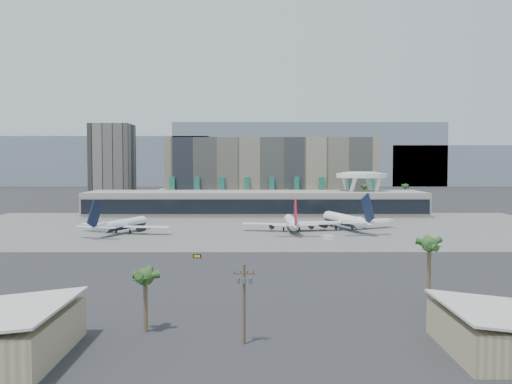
{
  "coord_description": "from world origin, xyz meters",
  "views": [
    {
      "loc": [
        -0.45,
        -179.63,
        27.2
      ],
      "look_at": [
        0.13,
        40.0,
        15.45
      ],
      "focal_mm": 40.0,
      "sensor_mm": 36.0,
      "label": 1
    }
  ],
  "objects_px": {
    "service_vehicle_a": "(137,226)",
    "service_vehicle_b": "(328,238)",
    "airliner_left": "(122,224)",
    "utility_pole": "(244,297)",
    "airliner_centre": "(292,223)",
    "taxiway_sign": "(197,256)",
    "airliner_right": "(345,220)"
  },
  "relations": [
    {
      "from": "service_vehicle_b",
      "to": "taxiway_sign",
      "type": "relative_size",
      "value": 1.42
    },
    {
      "from": "airliner_left",
      "to": "taxiway_sign",
      "type": "distance_m",
      "value": 64.41
    },
    {
      "from": "airliner_right",
      "to": "service_vehicle_a",
      "type": "height_order",
      "value": "airliner_right"
    },
    {
      "from": "airliner_right",
      "to": "taxiway_sign",
      "type": "xyz_separation_m",
      "value": [
        -52.28,
        -66.04,
        -3.46
      ]
    },
    {
      "from": "utility_pole",
      "to": "airliner_centre",
      "type": "relative_size",
      "value": 0.3
    },
    {
      "from": "airliner_right",
      "to": "service_vehicle_b",
      "type": "height_order",
      "value": "airliner_right"
    },
    {
      "from": "airliner_right",
      "to": "service_vehicle_b",
      "type": "xyz_separation_m",
      "value": [
        -10.57,
        -29.59,
        -3.12
      ]
    },
    {
      "from": "airliner_left",
      "to": "service_vehicle_b",
      "type": "distance_m",
      "value": 77.84
    },
    {
      "from": "utility_pole",
      "to": "service_vehicle_b",
      "type": "distance_m",
      "value": 115.74
    },
    {
      "from": "service_vehicle_a",
      "to": "taxiway_sign",
      "type": "height_order",
      "value": "service_vehicle_a"
    },
    {
      "from": "airliner_left",
      "to": "service_vehicle_b",
      "type": "height_order",
      "value": "airliner_left"
    },
    {
      "from": "utility_pole",
      "to": "airliner_centre",
      "type": "bearing_deg",
      "value": 83.34
    },
    {
      "from": "airliner_left",
      "to": "utility_pole",
      "type": "bearing_deg",
      "value": -48.97
    },
    {
      "from": "service_vehicle_b",
      "to": "airliner_left",
      "type": "bearing_deg",
      "value": 172.28
    },
    {
      "from": "utility_pole",
      "to": "airliner_centre",
      "type": "height_order",
      "value": "airliner_centre"
    },
    {
      "from": "airliner_left",
      "to": "service_vehicle_a",
      "type": "distance_m",
      "value": 16.81
    },
    {
      "from": "service_vehicle_a",
      "to": "service_vehicle_b",
      "type": "bearing_deg",
      "value": -35.11
    },
    {
      "from": "airliner_centre",
      "to": "service_vehicle_b",
      "type": "bearing_deg",
      "value": -66.75
    },
    {
      "from": "service_vehicle_b",
      "to": "utility_pole",
      "type": "bearing_deg",
      "value": -97.71
    },
    {
      "from": "service_vehicle_a",
      "to": "service_vehicle_b",
      "type": "distance_m",
      "value": 81.13
    },
    {
      "from": "airliner_left",
      "to": "service_vehicle_a",
      "type": "height_order",
      "value": "airliner_left"
    },
    {
      "from": "taxiway_sign",
      "to": "airliner_right",
      "type": "bearing_deg",
      "value": 51.45
    },
    {
      "from": "service_vehicle_a",
      "to": "taxiway_sign",
      "type": "bearing_deg",
      "value": -75.82
    },
    {
      "from": "service_vehicle_b",
      "to": "taxiway_sign",
      "type": "xyz_separation_m",
      "value": [
        -41.71,
        -36.45,
        -0.33
      ]
    },
    {
      "from": "service_vehicle_a",
      "to": "utility_pole",
      "type": "bearing_deg",
      "value": -82.31
    },
    {
      "from": "utility_pole",
      "to": "service_vehicle_b",
      "type": "height_order",
      "value": "utility_pole"
    },
    {
      "from": "airliner_centre",
      "to": "airliner_right",
      "type": "xyz_separation_m",
      "value": [
        21.63,
        4.91,
        0.5
      ]
    },
    {
      "from": "taxiway_sign",
      "to": "utility_pole",
      "type": "bearing_deg",
      "value": -79.25
    },
    {
      "from": "airliner_centre",
      "to": "taxiway_sign",
      "type": "relative_size",
      "value": 16.95
    },
    {
      "from": "airliner_left",
      "to": "airliner_centre",
      "type": "xyz_separation_m",
      "value": [
        64.58,
        6.46,
        0.03
      ]
    },
    {
      "from": "airliner_right",
      "to": "taxiway_sign",
      "type": "height_order",
      "value": "airliner_right"
    },
    {
      "from": "airliner_left",
      "to": "airliner_centre",
      "type": "relative_size",
      "value": 0.95
    }
  ]
}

